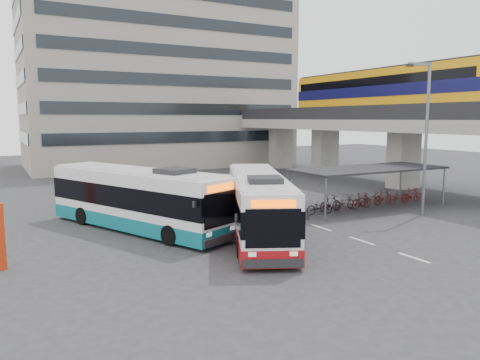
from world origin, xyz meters
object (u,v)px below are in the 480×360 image
bus_main (258,206)px  lamp_post (425,130)px  pedestrian (174,207)px  bus_teal (137,200)px

bus_main → lamp_post: lamp_post is taller
pedestrian → lamp_post: 14.80m
bus_teal → pedestrian: bearing=-10.9°
bus_teal → lamp_post: lamp_post is taller
bus_teal → pedestrian: (2.15, 0.48, -0.67)m
bus_teal → lamp_post: size_ratio=1.29×
bus_main → lamp_post: 11.36m
bus_teal → lamp_post: 16.47m
bus_teal → lamp_post: (15.50, -4.40, 3.43)m
pedestrian → lamp_post: lamp_post is taller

